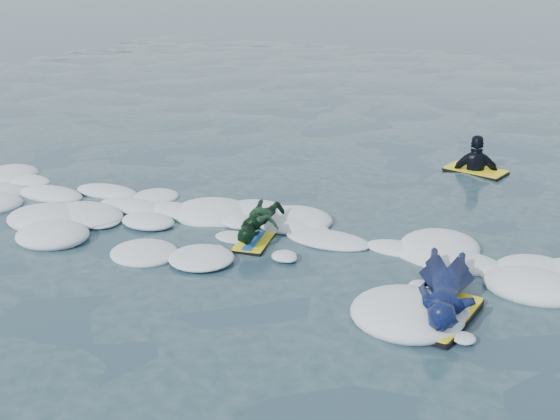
{
  "coord_description": "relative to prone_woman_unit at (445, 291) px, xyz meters",
  "views": [
    {
      "loc": [
        4.2,
        -6.47,
        3.57
      ],
      "look_at": [
        0.31,
        1.6,
        0.28
      ],
      "focal_mm": 45.0,
      "sensor_mm": 36.0,
      "label": 1
    }
  ],
  "objects": [
    {
      "name": "prone_child_unit",
      "position": [
        -2.64,
        0.87,
        -0.01
      ],
      "size": [
        0.67,
        1.18,
        0.43
      ],
      "rotation": [
        0.0,
        0.0,
        1.76
      ],
      "color": "black",
      "rests_on": "ground"
    },
    {
      "name": "ground",
      "position": [
        -2.89,
        -0.26,
        -0.23
      ],
      "size": [
        120.0,
        120.0,
        0.0
      ],
      "primitive_type": "plane",
      "color": "#1A343F",
      "rests_on": "ground"
    },
    {
      "name": "waiting_rider_unit",
      "position": [
        -0.67,
        5.13,
        -0.31
      ],
      "size": [
        1.12,
        0.79,
        1.52
      ],
      "rotation": [
        0.0,
        0.0,
        -0.25
      ],
      "color": "black",
      "rests_on": "ground"
    },
    {
      "name": "foam_band",
      "position": [
        -2.89,
        0.78,
        -0.23
      ],
      "size": [
        12.0,
        3.1,
        0.3
      ],
      "primitive_type": null,
      "color": "white",
      "rests_on": "ground"
    },
    {
      "name": "prone_woman_unit",
      "position": [
        0.0,
        0.0,
        0.0
      ],
      "size": [
        0.92,
        1.78,
        0.44
      ],
      "rotation": [
        0.0,
        0.0,
        1.44
      ],
      "color": "black",
      "rests_on": "ground"
    }
  ]
}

